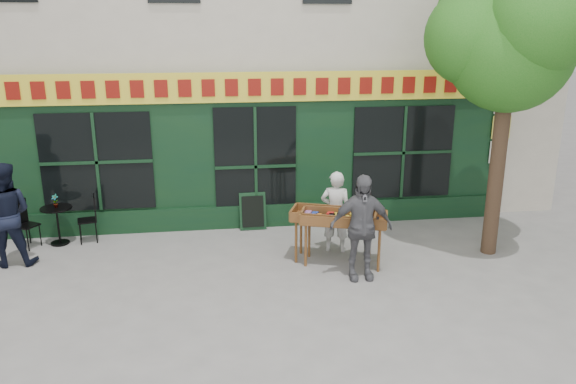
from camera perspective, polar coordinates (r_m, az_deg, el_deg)
name	(u,v)px	position (r m, az deg, el deg)	size (l,w,h in m)	color
ground	(268,271)	(10.06, -2.07, -8.07)	(80.00, 80.00, 0.00)	slate
street_tree	(513,30)	(10.81, 21.86, 14.99)	(3.05, 2.90, 5.60)	#382619
book_cart_center	(344,222)	(10.10, 5.68, -3.00)	(1.62, 1.06, 0.99)	brown
dog	(364,197)	(10.00, 7.77, -0.47)	(0.34, 0.60, 0.60)	black
woman	(336,212)	(10.71, 4.87, -2.00)	(0.58, 0.38, 1.58)	silver
book_cart_right	(334,219)	(10.21, 4.67, -2.75)	(1.62, 1.12, 0.99)	brown
man_right	(361,227)	(9.57, 7.41, -3.57)	(1.08, 0.45, 1.84)	#525256
bistro_table	(57,218)	(11.97, -22.40, -2.46)	(0.60, 0.60, 0.76)	black
bistro_chair_left	(23,220)	(12.10, -25.32, -2.56)	(0.50, 0.50, 0.95)	black
bistro_chair_right	(91,215)	(11.89, -19.36, -2.20)	(0.43, 0.43, 0.95)	black
potted_plant	(55,201)	(11.87, -22.58, -0.84)	(0.14, 0.09, 0.27)	gray
man_left	(5,214)	(11.22, -26.79, -2.04)	(0.93, 0.72, 1.91)	black
chalkboard	(253,211)	(11.94, -3.60, -1.97)	(0.56, 0.21, 0.79)	black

